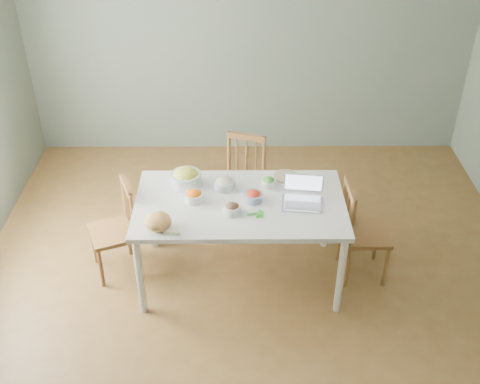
{
  "coord_description": "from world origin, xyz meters",
  "views": [
    {
      "loc": [
        -0.14,
        -3.8,
        3.62
      ],
      "look_at": [
        -0.12,
        0.16,
        0.92
      ],
      "focal_mm": 43.95,
      "sensor_mm": 36.0,
      "label": 1
    }
  ],
  "objects_px": {
    "chair_far": "(241,185)",
    "laptop": "(303,193)",
    "bread_boule": "(158,222)",
    "bowl_squash": "(186,177)",
    "chair_right": "(365,231)",
    "chair_left": "(112,230)",
    "dining_table": "(240,240)"
  },
  "relations": [
    {
      "from": "bread_boule",
      "to": "laptop",
      "type": "xyz_separation_m",
      "value": [
        1.15,
        0.31,
        0.05
      ]
    },
    {
      "from": "chair_left",
      "to": "laptop",
      "type": "bearing_deg",
      "value": 63.62
    },
    {
      "from": "chair_right",
      "to": "laptop",
      "type": "distance_m",
      "value": 0.74
    },
    {
      "from": "bread_boule",
      "to": "chair_left",
      "type": "bearing_deg",
      "value": 137.25
    },
    {
      "from": "bread_boule",
      "to": "chair_far",
      "type": "bearing_deg",
      "value": 60.06
    },
    {
      "from": "laptop",
      "to": "bowl_squash",
      "type": "bearing_deg",
      "value": 169.68
    },
    {
      "from": "chair_right",
      "to": "bowl_squash",
      "type": "relative_size",
      "value": 3.56
    },
    {
      "from": "bread_boule",
      "to": "bowl_squash",
      "type": "distance_m",
      "value": 0.64
    },
    {
      "from": "chair_far",
      "to": "bowl_squash",
      "type": "height_order",
      "value": "bowl_squash"
    },
    {
      "from": "chair_far",
      "to": "laptop",
      "type": "bearing_deg",
      "value": -39.99
    },
    {
      "from": "dining_table",
      "to": "bread_boule",
      "type": "xyz_separation_m",
      "value": [
        -0.63,
        -0.35,
        0.48
      ]
    },
    {
      "from": "chair_right",
      "to": "laptop",
      "type": "relative_size",
      "value": 2.81
    },
    {
      "from": "chair_right",
      "to": "bowl_squash",
      "type": "xyz_separation_m",
      "value": [
        -1.55,
        0.21,
        0.42
      ]
    },
    {
      "from": "dining_table",
      "to": "chair_right",
      "type": "bearing_deg",
      "value": 2.34
    },
    {
      "from": "chair_right",
      "to": "laptop",
      "type": "height_order",
      "value": "laptop"
    },
    {
      "from": "bowl_squash",
      "to": "laptop",
      "type": "bearing_deg",
      "value": -17.23
    },
    {
      "from": "chair_right",
      "to": "laptop",
      "type": "xyz_separation_m",
      "value": [
        -0.58,
        -0.09,
        0.46
      ]
    },
    {
      "from": "bread_boule",
      "to": "bowl_squash",
      "type": "relative_size",
      "value": 0.79
    },
    {
      "from": "chair_left",
      "to": "bread_boule",
      "type": "relative_size",
      "value": 4.34
    },
    {
      "from": "dining_table",
      "to": "chair_far",
      "type": "xyz_separation_m",
      "value": [
        0.01,
        0.77,
        0.06
      ]
    },
    {
      "from": "chair_far",
      "to": "laptop",
      "type": "distance_m",
      "value": 1.06
    },
    {
      "from": "chair_left",
      "to": "bowl_squash",
      "type": "relative_size",
      "value": 3.42
    },
    {
      "from": "dining_table",
      "to": "bowl_squash",
      "type": "xyz_separation_m",
      "value": [
        -0.46,
        0.26,
        0.48
      ]
    },
    {
      "from": "dining_table",
      "to": "bowl_squash",
      "type": "relative_size",
      "value": 6.63
    },
    {
      "from": "chair_left",
      "to": "bowl_squash",
      "type": "bearing_deg",
      "value": 82.41
    },
    {
      "from": "chair_left",
      "to": "chair_right",
      "type": "height_order",
      "value": "chair_right"
    },
    {
      "from": "chair_left",
      "to": "bowl_squash",
      "type": "xyz_separation_m",
      "value": [
        0.66,
        0.16,
        0.44
      ]
    },
    {
      "from": "chair_right",
      "to": "bread_boule",
      "type": "distance_m",
      "value": 1.82
    },
    {
      "from": "chair_far",
      "to": "chair_right",
      "type": "bearing_deg",
      "value": -15.56
    },
    {
      "from": "chair_far",
      "to": "bread_boule",
      "type": "distance_m",
      "value": 1.36
    },
    {
      "from": "chair_far",
      "to": "chair_right",
      "type": "height_order",
      "value": "chair_far"
    },
    {
      "from": "laptop",
      "to": "chair_left",
      "type": "bearing_deg",
      "value": -177.91
    }
  ]
}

